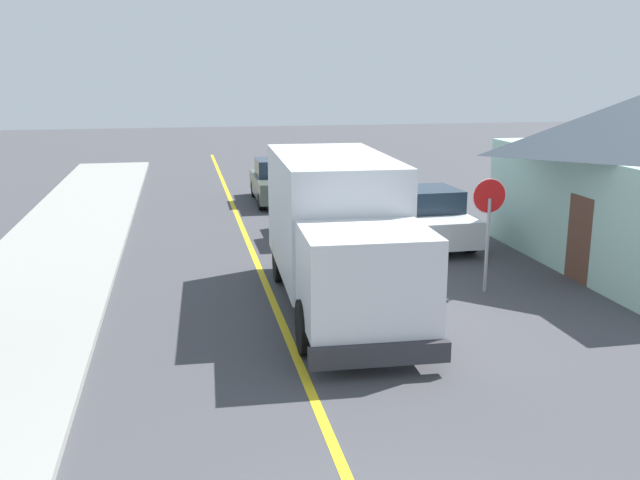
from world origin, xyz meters
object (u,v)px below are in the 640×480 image
at_px(stop_sign, 489,213).
at_px(parked_van_across, 427,217).
at_px(box_truck, 338,226).
at_px(parked_car_near, 320,215).
at_px(parked_car_mid, 278,182).

bearing_deg(stop_sign, parked_van_across, 86.66).
xyz_separation_m(box_truck, parked_car_near, (0.78, 5.86, -0.97)).
bearing_deg(parked_car_mid, box_truck, -91.94).
bearing_deg(stop_sign, parked_car_near, 116.30).
xyz_separation_m(parked_car_near, stop_sign, (2.78, -5.63, 1.06)).
distance_m(box_truck, stop_sign, 3.57).
xyz_separation_m(parked_car_near, parked_car_mid, (-0.36, 6.59, 0.00)).
relative_size(parked_car_near, stop_sign, 1.66).
relative_size(parked_car_mid, parked_van_across, 0.99).
bearing_deg(parked_van_across, parked_car_near, 164.16).
bearing_deg(box_truck, parked_car_mid, 88.06).
xyz_separation_m(parked_car_mid, stop_sign, (3.14, -12.21, 1.06)).
bearing_deg(parked_van_across, parked_car_mid, 114.65).
height_order(parked_car_mid, stop_sign, stop_sign).
height_order(parked_car_near, stop_sign, stop_sign).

